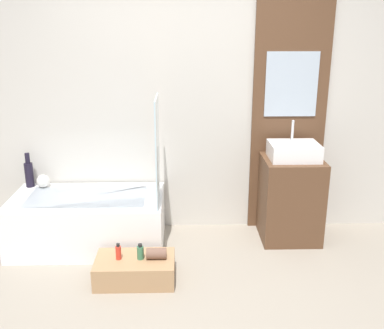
{
  "coord_description": "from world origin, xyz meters",
  "views": [
    {
      "loc": [
        -0.04,
        -2.69,
        2.01
      ],
      "look_at": [
        0.05,
        0.69,
        0.93
      ],
      "focal_mm": 42.0,
      "sensor_mm": 36.0,
      "label": 1
    }
  ],
  "objects_px": {
    "vase_round_light": "(43,181)",
    "bathtub": "(89,221)",
    "bottle_soap_primary": "(118,252)",
    "bottle_soap_secondary": "(140,252)",
    "vase_tall_dark": "(29,173)",
    "wooden_step_bench": "(135,269)",
    "sink": "(294,151)"
  },
  "relations": [
    {
      "from": "vase_round_light",
      "to": "sink",
      "type": "bearing_deg",
      "value": -3.87
    },
    {
      "from": "vase_round_light",
      "to": "bottle_soap_primary",
      "type": "bearing_deg",
      "value": -47.22
    },
    {
      "from": "bottle_soap_primary",
      "to": "bathtub",
      "type": "bearing_deg",
      "value": 119.8
    },
    {
      "from": "bottle_soap_secondary",
      "to": "wooden_step_bench",
      "type": "bearing_deg",
      "value": 180.0
    },
    {
      "from": "bottle_soap_secondary",
      "to": "vase_round_light",
      "type": "bearing_deg",
      "value": 138.28
    },
    {
      "from": "wooden_step_bench",
      "to": "sink",
      "type": "distance_m",
      "value": 1.77
    },
    {
      "from": "vase_tall_dark",
      "to": "vase_round_light",
      "type": "relative_size",
      "value": 2.68
    },
    {
      "from": "vase_tall_dark",
      "to": "vase_round_light",
      "type": "xyz_separation_m",
      "value": [
        0.13,
        -0.02,
        -0.07
      ]
    },
    {
      "from": "vase_round_light",
      "to": "bottle_soap_primary",
      "type": "distance_m",
      "value": 1.25
    },
    {
      "from": "sink",
      "to": "bottle_soap_secondary",
      "type": "bearing_deg",
      "value": -151.88
    },
    {
      "from": "sink",
      "to": "bottle_soap_primary",
      "type": "relative_size",
      "value": 3.28
    },
    {
      "from": "wooden_step_bench",
      "to": "bottle_soap_primary",
      "type": "distance_m",
      "value": 0.2
    },
    {
      "from": "vase_round_light",
      "to": "bathtub",
      "type": "bearing_deg",
      "value": -29.64
    },
    {
      "from": "sink",
      "to": "wooden_step_bench",
      "type": "bearing_deg",
      "value": -152.69
    },
    {
      "from": "wooden_step_bench",
      "to": "vase_tall_dark",
      "type": "relative_size",
      "value": 1.89
    },
    {
      "from": "bathtub",
      "to": "bottle_soap_primary",
      "type": "xyz_separation_m",
      "value": [
        0.36,
        -0.63,
        0.01
      ]
    },
    {
      "from": "bottle_soap_primary",
      "to": "sink",
      "type": "bearing_deg",
      "value": 25.35
    },
    {
      "from": "wooden_step_bench",
      "to": "vase_tall_dark",
      "type": "distance_m",
      "value": 1.51
    },
    {
      "from": "wooden_step_bench",
      "to": "vase_round_light",
      "type": "bearing_deg",
      "value": 136.88
    },
    {
      "from": "vase_tall_dark",
      "to": "bottle_soap_primary",
      "type": "relative_size",
      "value": 2.47
    },
    {
      "from": "wooden_step_bench",
      "to": "bottle_soap_primary",
      "type": "height_order",
      "value": "bottle_soap_primary"
    },
    {
      "from": "bottle_soap_primary",
      "to": "vase_tall_dark",
      "type": "bearing_deg",
      "value": 136.4
    },
    {
      "from": "bathtub",
      "to": "vase_round_light",
      "type": "bearing_deg",
      "value": 150.36
    },
    {
      "from": "bottle_soap_primary",
      "to": "bottle_soap_secondary",
      "type": "distance_m",
      "value": 0.18
    },
    {
      "from": "bottle_soap_secondary",
      "to": "bottle_soap_primary",
      "type": "bearing_deg",
      "value": 180.0
    },
    {
      "from": "sink",
      "to": "vase_tall_dark",
      "type": "xyz_separation_m",
      "value": [
        -2.5,
        0.18,
        -0.26
      ]
    },
    {
      "from": "wooden_step_bench",
      "to": "bottle_soap_primary",
      "type": "relative_size",
      "value": 4.67
    },
    {
      "from": "bottle_soap_primary",
      "to": "bottle_soap_secondary",
      "type": "relative_size",
      "value": 1.04
    },
    {
      "from": "vase_tall_dark",
      "to": "bathtub",
      "type": "bearing_deg",
      "value": -25.58
    },
    {
      "from": "wooden_step_bench",
      "to": "vase_tall_dark",
      "type": "xyz_separation_m",
      "value": [
        -1.09,
        0.91,
        0.52
      ]
    },
    {
      "from": "bathtub",
      "to": "bottle_soap_primary",
      "type": "distance_m",
      "value": 0.72
    },
    {
      "from": "bathtub",
      "to": "vase_tall_dark",
      "type": "distance_m",
      "value": 0.77
    }
  ]
}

